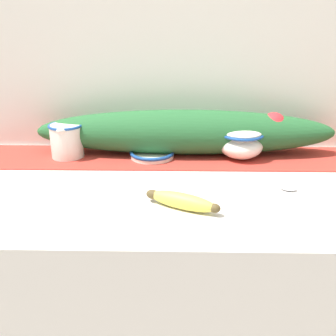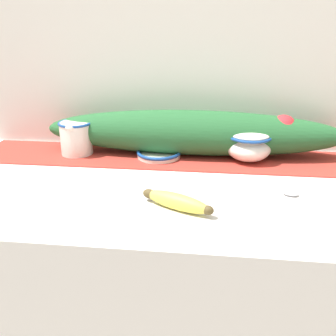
{
  "view_description": "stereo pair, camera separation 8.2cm",
  "coord_description": "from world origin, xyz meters",
  "px_view_note": "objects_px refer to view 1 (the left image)",
  "views": [
    {
      "loc": [
        -0.03,
        -0.89,
        1.27
      ],
      "look_at": [
        -0.05,
        -0.02,
        0.93
      ],
      "focal_mm": 40.0,
      "sensor_mm": 36.0,
      "label": 1
    },
    {
      "loc": [
        0.05,
        -0.88,
        1.27
      ],
      "look_at": [
        -0.05,
        -0.02,
        0.93
      ],
      "focal_mm": 40.0,
      "sensor_mm": 36.0,
      "label": 2
    }
  ],
  "objects_px": {
    "sugar_bowl": "(241,142)",
    "small_dish": "(152,154)",
    "spoon": "(283,188)",
    "cream_pitcher": "(67,139)",
    "banana": "(182,201)"
  },
  "relations": [
    {
      "from": "sugar_bowl",
      "to": "spoon",
      "type": "distance_m",
      "value": 0.24
    },
    {
      "from": "small_dish",
      "to": "banana",
      "type": "distance_m",
      "value": 0.34
    },
    {
      "from": "cream_pitcher",
      "to": "sugar_bowl",
      "type": "bearing_deg",
      "value": -0.14
    },
    {
      "from": "cream_pitcher",
      "to": "small_dish",
      "type": "xyz_separation_m",
      "value": [
        0.26,
        -0.0,
        -0.04
      ]
    },
    {
      "from": "small_dish",
      "to": "spoon",
      "type": "height_order",
      "value": "small_dish"
    },
    {
      "from": "cream_pitcher",
      "to": "spoon",
      "type": "height_order",
      "value": "cream_pitcher"
    },
    {
      "from": "small_dish",
      "to": "sugar_bowl",
      "type": "bearing_deg",
      "value": 0.4
    },
    {
      "from": "cream_pitcher",
      "to": "banana",
      "type": "relative_size",
      "value": 0.7
    },
    {
      "from": "sugar_bowl",
      "to": "small_dish",
      "type": "xyz_separation_m",
      "value": [
        -0.27,
        -0.0,
        -0.04
      ]
    },
    {
      "from": "sugar_bowl",
      "to": "banana",
      "type": "distance_m",
      "value": 0.38
    },
    {
      "from": "sugar_bowl",
      "to": "cream_pitcher",
      "type": "bearing_deg",
      "value": 179.86
    },
    {
      "from": "cream_pitcher",
      "to": "spoon",
      "type": "relative_size",
      "value": 0.68
    },
    {
      "from": "sugar_bowl",
      "to": "spoon",
      "type": "xyz_separation_m",
      "value": [
        0.07,
        -0.22,
        -0.05
      ]
    },
    {
      "from": "cream_pitcher",
      "to": "banana",
      "type": "height_order",
      "value": "cream_pitcher"
    },
    {
      "from": "small_dish",
      "to": "spoon",
      "type": "xyz_separation_m",
      "value": [
        0.34,
        -0.22,
        -0.01
      ]
    }
  ]
}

